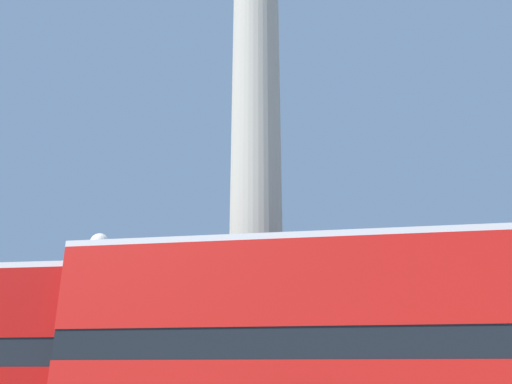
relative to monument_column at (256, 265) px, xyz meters
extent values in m
cube|color=#A39E8E|center=(0.00, 0.00, -3.52)|extent=(4.47, 4.47, 1.11)
cylinder|color=#A39E8E|center=(0.00, 0.00, 4.42)|extent=(1.72, 1.72, 14.77)
cube|color=black|center=(2.50, -5.47, -2.68)|extent=(11.20, 2.96, 0.55)
cube|color=red|center=(2.50, -5.47, -1.62)|extent=(11.20, 3.00, 1.57)
cube|color=silver|center=(2.50, -5.47, -0.77)|extent=(11.20, 3.00, 0.12)
cylinder|color=black|center=(-3.84, -3.19, -2.69)|extent=(0.14, 0.14, 4.99)
sphere|color=white|center=(-3.84, -3.19, 0.05)|extent=(0.50, 0.50, 0.50)
camera|label=1|loc=(1.68, -15.59, -3.10)|focal=35.00mm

